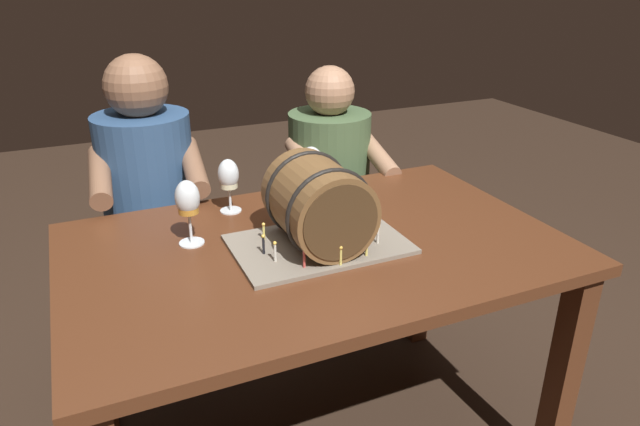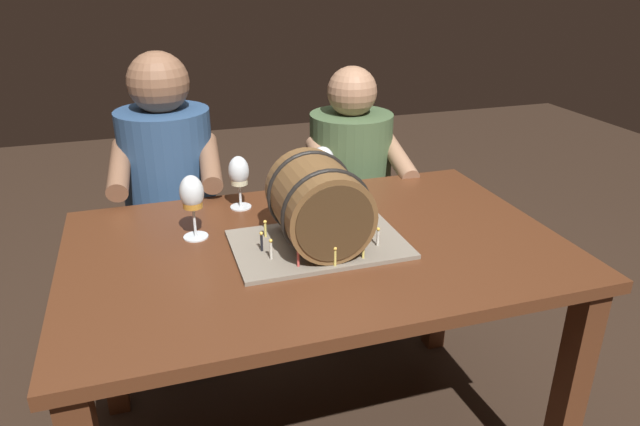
{
  "view_description": "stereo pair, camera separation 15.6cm",
  "coord_description": "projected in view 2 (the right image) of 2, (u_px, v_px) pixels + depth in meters",
  "views": [
    {
      "loc": [
        -0.57,
        -1.32,
        1.48
      ],
      "look_at": [
        0.0,
        -0.02,
        0.85
      ],
      "focal_mm": 32.2,
      "sensor_mm": 36.0,
      "label": 1
    },
    {
      "loc": [
        -0.43,
        -1.38,
        1.48
      ],
      "look_at": [
        0.0,
        -0.02,
        0.85
      ],
      "focal_mm": 32.2,
      "sensor_mm": 36.0,
      "label": 2
    }
  ],
  "objects": [
    {
      "name": "wine_glass_amber",
      "position": [
        192.0,
        196.0,
        1.6
      ],
      "size": [
        0.07,
        0.07,
        0.19
      ],
      "color": "white",
      "rests_on": "dining_table"
    },
    {
      "name": "barrel_cake",
      "position": [
        320.0,
        207.0,
        1.55
      ],
      "size": [
        0.47,
        0.31,
        0.25
      ],
      "color": "gray",
      "rests_on": "dining_table"
    },
    {
      "name": "person_seated_right",
      "position": [
        350.0,
        213.0,
        2.41
      ],
      "size": [
        0.39,
        0.48,
        1.12
      ],
      "color": "#2A3A24",
      "rests_on": "ground"
    },
    {
      "name": "wine_glass_white",
      "position": [
        239.0,
        174.0,
        1.8
      ],
      "size": [
        0.07,
        0.07,
        0.17
      ],
      "color": "white",
      "rests_on": "dining_table"
    },
    {
      "name": "wine_glass_rose",
      "position": [
        323.0,
        164.0,
        1.86
      ],
      "size": [
        0.08,
        0.08,
        0.18
      ],
      "color": "white",
      "rests_on": "dining_table"
    },
    {
      "name": "person_seated_left",
      "position": [
        174.0,
        224.0,
        2.19
      ],
      "size": [
        0.39,
        0.48,
        1.2
      ],
      "color": "#1B2D46",
      "rests_on": "ground"
    },
    {
      "name": "dining_table",
      "position": [
        317.0,
        277.0,
        1.66
      ],
      "size": [
        1.38,
        0.88,
        0.75
      ],
      "color": "#562D19",
      "rests_on": "ground"
    }
  ]
}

